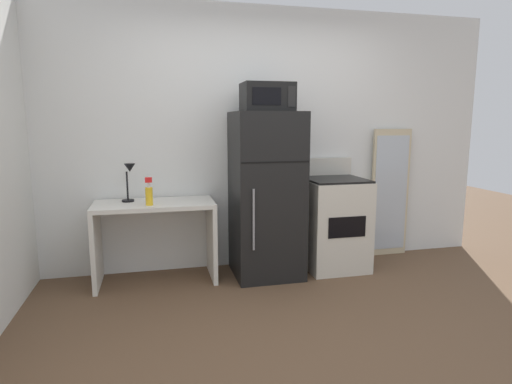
{
  "coord_description": "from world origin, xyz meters",
  "views": [
    {
      "loc": [
        -1.06,
        -2.57,
        1.48
      ],
      "look_at": [
        -0.17,
        1.1,
        0.85
      ],
      "focal_mm": 29.91,
      "sensor_mm": 36.0,
      "label": 1
    }
  ],
  "objects_px": {
    "spray_bottle": "(149,194)",
    "oven_range": "(334,223)",
    "leaning_mirror": "(390,193)",
    "microwave": "(267,97)",
    "desk": "(155,227)",
    "refrigerator": "(266,195)",
    "desk_lamp": "(129,176)"
  },
  "relations": [
    {
      "from": "microwave",
      "to": "leaning_mirror",
      "type": "xyz_separation_m",
      "value": [
        1.49,
        0.3,
        -1.0
      ]
    },
    {
      "from": "spray_bottle",
      "to": "leaning_mirror",
      "type": "height_order",
      "value": "leaning_mirror"
    },
    {
      "from": "microwave",
      "to": "desk_lamp",
      "type": "bearing_deg",
      "value": 172.92
    },
    {
      "from": "desk",
      "to": "microwave",
      "type": "relative_size",
      "value": 2.36
    },
    {
      "from": "microwave",
      "to": "oven_range",
      "type": "height_order",
      "value": "microwave"
    },
    {
      "from": "desk",
      "to": "microwave",
      "type": "bearing_deg",
      "value": -4.19
    },
    {
      "from": "spray_bottle",
      "to": "refrigerator",
      "type": "xyz_separation_m",
      "value": [
        1.09,
        0.08,
        -0.06
      ]
    },
    {
      "from": "refrigerator",
      "to": "microwave",
      "type": "xyz_separation_m",
      "value": [
        0.0,
        -0.02,
        0.91
      ]
    },
    {
      "from": "refrigerator",
      "to": "leaning_mirror",
      "type": "height_order",
      "value": "refrigerator"
    },
    {
      "from": "desk_lamp",
      "to": "oven_range",
      "type": "relative_size",
      "value": 0.32
    },
    {
      "from": "microwave",
      "to": "leaning_mirror",
      "type": "height_order",
      "value": "microwave"
    },
    {
      "from": "desk",
      "to": "oven_range",
      "type": "distance_m",
      "value": 1.76
    },
    {
      "from": "microwave",
      "to": "oven_range",
      "type": "bearing_deg",
      "value": 3.45
    },
    {
      "from": "spray_bottle",
      "to": "leaning_mirror",
      "type": "xyz_separation_m",
      "value": [
        2.57,
        0.35,
        -0.15
      ]
    },
    {
      "from": "spray_bottle",
      "to": "oven_range",
      "type": "distance_m",
      "value": 1.84
    },
    {
      "from": "desk",
      "to": "leaning_mirror",
      "type": "relative_size",
      "value": 0.77
    },
    {
      "from": "microwave",
      "to": "refrigerator",
      "type": "bearing_deg",
      "value": 90.32
    },
    {
      "from": "desk",
      "to": "microwave",
      "type": "height_order",
      "value": "microwave"
    },
    {
      "from": "desk_lamp",
      "to": "refrigerator",
      "type": "height_order",
      "value": "refrigerator"
    },
    {
      "from": "desk",
      "to": "oven_range",
      "type": "xyz_separation_m",
      "value": [
        1.76,
        -0.03,
        -0.05
      ]
    },
    {
      "from": "refrigerator",
      "to": "desk",
      "type": "bearing_deg",
      "value": 176.96
    },
    {
      "from": "spray_bottle",
      "to": "microwave",
      "type": "relative_size",
      "value": 0.54
    },
    {
      "from": "refrigerator",
      "to": "oven_range",
      "type": "xyz_separation_m",
      "value": [
        0.72,
        0.02,
        -0.32
      ]
    },
    {
      "from": "refrigerator",
      "to": "microwave",
      "type": "relative_size",
      "value": 3.41
    },
    {
      "from": "desk_lamp",
      "to": "leaning_mirror",
      "type": "relative_size",
      "value": 0.25
    },
    {
      "from": "spray_bottle",
      "to": "leaning_mirror",
      "type": "relative_size",
      "value": 0.18
    },
    {
      "from": "spray_bottle",
      "to": "oven_range",
      "type": "relative_size",
      "value": 0.23
    },
    {
      "from": "desk_lamp",
      "to": "oven_range",
      "type": "distance_m",
      "value": 2.05
    },
    {
      "from": "desk_lamp",
      "to": "microwave",
      "type": "bearing_deg",
      "value": -7.08
    },
    {
      "from": "spray_bottle",
      "to": "oven_range",
      "type": "bearing_deg",
      "value": 3.1
    },
    {
      "from": "oven_range",
      "to": "desk",
      "type": "bearing_deg",
      "value": 178.91
    },
    {
      "from": "microwave",
      "to": "leaning_mirror",
      "type": "bearing_deg",
      "value": 11.34
    }
  ]
}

